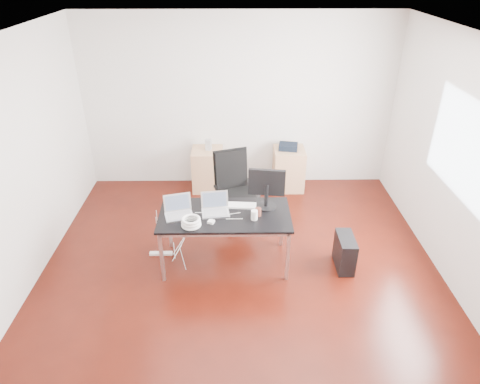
{
  "coord_description": "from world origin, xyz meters",
  "views": [
    {
      "loc": [
        -0.06,
        -4.19,
        3.5
      ],
      "look_at": [
        0.0,
        0.55,
        0.85
      ],
      "focal_mm": 32.0,
      "sensor_mm": 36.0,
      "label": 1
    }
  ],
  "objects_px": {
    "filing_cabinet_left": "(208,169)",
    "filing_cabinet_right": "(288,169)",
    "office_chair": "(234,186)",
    "pc_tower": "(345,252)",
    "desk": "(225,218)"
  },
  "relations": [
    {
      "from": "desk",
      "to": "pc_tower",
      "type": "distance_m",
      "value": 1.57
    },
    {
      "from": "office_chair",
      "to": "filing_cabinet_left",
      "type": "distance_m",
      "value": 1.17
    },
    {
      "from": "office_chair",
      "to": "pc_tower",
      "type": "distance_m",
      "value": 1.79
    },
    {
      "from": "office_chair",
      "to": "filing_cabinet_right",
      "type": "height_order",
      "value": "office_chair"
    },
    {
      "from": "filing_cabinet_right",
      "to": "filing_cabinet_left",
      "type": "bearing_deg",
      "value": 180.0
    },
    {
      "from": "desk",
      "to": "office_chair",
      "type": "distance_m",
      "value": 0.96
    },
    {
      "from": "desk",
      "to": "filing_cabinet_right",
      "type": "xyz_separation_m",
      "value": [
        1.02,
        2.01,
        -0.33
      ]
    },
    {
      "from": "office_chair",
      "to": "filing_cabinet_left",
      "type": "relative_size",
      "value": 1.54
    },
    {
      "from": "pc_tower",
      "to": "desk",
      "type": "bearing_deg",
      "value": 176.53
    },
    {
      "from": "filing_cabinet_left",
      "to": "office_chair",
      "type": "bearing_deg",
      "value": -67.26
    },
    {
      "from": "office_chair",
      "to": "pc_tower",
      "type": "relative_size",
      "value": 2.4
    },
    {
      "from": "filing_cabinet_right",
      "to": "pc_tower",
      "type": "distance_m",
      "value": 2.18
    },
    {
      "from": "filing_cabinet_left",
      "to": "filing_cabinet_right",
      "type": "bearing_deg",
      "value": 0.0
    },
    {
      "from": "desk",
      "to": "office_chair",
      "type": "xyz_separation_m",
      "value": [
        0.12,
        0.95,
        -0.07
      ]
    },
    {
      "from": "pc_tower",
      "to": "filing_cabinet_right",
      "type": "bearing_deg",
      "value": 103.46
    }
  ]
}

